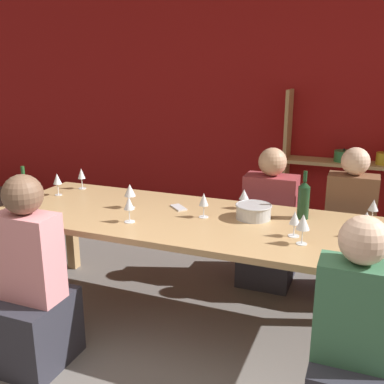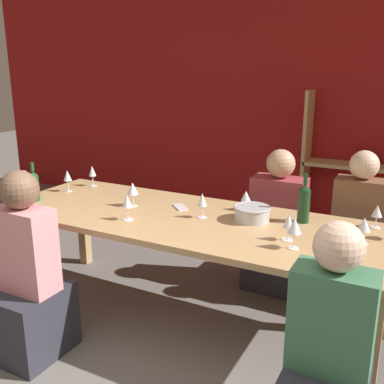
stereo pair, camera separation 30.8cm
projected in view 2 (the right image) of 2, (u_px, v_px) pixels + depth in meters
wall_back_red at (302, 105)px, 4.84m from camera, size 8.80×0.06×2.70m
shelf_unit at (362, 183)px, 4.56m from camera, size 1.21×0.30×1.52m
dining_table at (185, 228)px, 3.06m from camera, size 2.70×0.98×0.77m
mixing_bowl at (252, 213)px, 2.96m from camera, size 0.24×0.24×0.10m
wine_bottle_green at (304, 203)px, 2.90m from camera, size 0.08×0.08×0.33m
wine_bottle_dark at (27, 195)px, 3.12m from camera, size 0.07×0.07×0.29m
wine_bottle_amber at (34, 185)px, 3.37m from camera, size 0.07×0.07×0.30m
wine_glass_empty_a at (289, 222)px, 2.60m from camera, size 0.07×0.07×0.16m
wine_glass_empty_b at (92, 172)px, 3.79m from camera, size 0.06×0.06×0.17m
wine_glass_red_b at (364, 225)px, 2.55m from camera, size 0.08×0.08×0.16m
wine_glass_red_c at (246, 197)px, 3.15m from camera, size 0.07×0.07×0.14m
wine_glass_red_d at (127, 202)px, 2.95m from camera, size 0.07×0.07×0.17m
wine_glass_empty_c at (202, 200)px, 2.99m from camera, size 0.07×0.07×0.17m
wine_glass_red_e at (67, 176)px, 3.62m from camera, size 0.07×0.07×0.17m
wine_glass_empty_d at (133, 189)px, 3.24m from camera, size 0.08×0.08×0.18m
wine_glass_red_f at (377, 212)px, 2.81m from camera, size 0.07×0.07×0.15m
wine_glass_white_a at (295, 227)px, 2.48m from camera, size 0.08×0.08×0.18m
cell_phone at (180, 207)px, 3.23m from camera, size 0.16×0.15×0.01m
person_near_a at (30, 288)px, 2.73m from camera, size 0.36×0.45×1.19m
person_far_a at (277, 236)px, 3.67m from camera, size 0.42×0.53×1.13m
person_near_b at (327, 374)px, 2.00m from camera, size 0.35×0.44×1.15m
person_far_b at (355, 250)px, 3.32m from camera, size 0.36×0.45×1.19m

